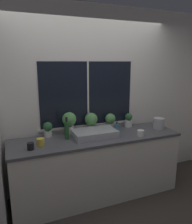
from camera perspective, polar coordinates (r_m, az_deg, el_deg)
The scene contains 16 objects.
ground_plane at distance 3.20m, azimuth 2.64°, elevation -23.53°, with size 14.00×14.00×0.00m, color #38332D.
wall_back at distance 3.28m, azimuth -2.32°, elevation 3.21°, with size 8.00×0.09×2.70m.
wall_right at distance 5.09m, azimuth 18.59°, elevation 6.02°, with size 0.06×7.00×2.70m.
counter at distance 3.22m, azimuth 0.27°, elevation -13.95°, with size 2.36×0.66×0.90m.
sink at distance 3.04m, azimuth -0.48°, elevation -5.51°, with size 0.59×0.43×0.31m.
potted_plant_far_left at distance 3.07m, azimuth -12.46°, elevation -4.35°, with size 0.12×0.12×0.21m.
potted_plant_left at distance 3.11m, azimuth -7.00°, elevation -2.39°, with size 0.20×0.20×0.32m.
potted_plant_center at distance 3.22m, azimuth -1.28°, elevation -2.22°, with size 0.19×0.19×0.28m.
potted_plant_right at distance 3.34m, azimuth 3.75°, elevation -2.06°, with size 0.16×0.16×0.24m.
potted_plant_far_right at distance 3.50m, azimuth 8.51°, elevation -2.12°, with size 0.12×0.12×0.22m.
soap_bottle at distance 3.21m, azimuth 5.46°, elevation -4.16°, with size 0.05×0.05×0.16m.
bottle_tall at distance 2.93m, azimuth -7.64°, elevation -4.66°, with size 0.06×0.06×0.30m.
mug_yellow at distance 2.79m, azimuth -14.31°, elevation -7.62°, with size 0.09×0.09×0.09m.
mug_white at distance 3.10m, azimuth 11.57°, elevation -5.46°, with size 0.09×0.09×0.09m.
mug_black at distance 2.70m, azimuth -16.71°, elevation -8.55°, with size 0.08×0.08×0.09m.
kettle at distance 3.50m, azimuth 16.08°, elevation -2.75°, with size 0.17×0.17×0.19m.
Camera 1 is at (-1.10, -2.33, 1.90)m, focal length 35.00 mm.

